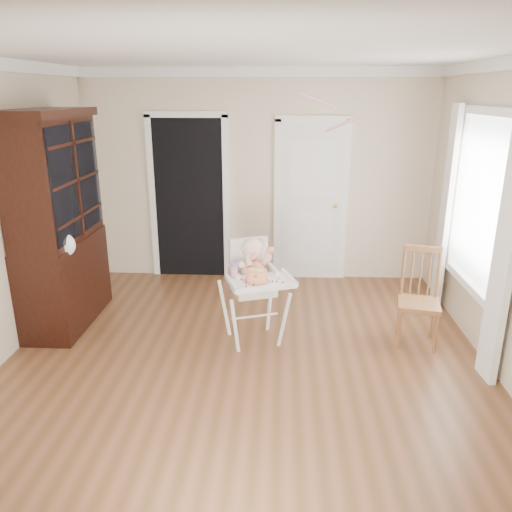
# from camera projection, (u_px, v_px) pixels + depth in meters

# --- Properties ---
(floor) EXTENTS (5.00, 5.00, 0.00)m
(floor) POSITION_uv_depth(u_px,v_px,m) (243.00, 371.00, 4.52)
(floor) COLOR brown
(floor) RESTS_ON ground
(ceiling) EXTENTS (5.00, 5.00, 0.00)m
(ceiling) POSITION_uv_depth(u_px,v_px,m) (241.00, 50.00, 3.67)
(ceiling) COLOR white
(ceiling) RESTS_ON wall_back
(wall_back) EXTENTS (4.50, 0.00, 4.50)m
(wall_back) POSITION_uv_depth(u_px,v_px,m) (257.00, 178.00, 6.47)
(wall_back) COLOR beige
(wall_back) RESTS_ON floor
(crown_molding) EXTENTS (4.50, 5.00, 0.12)m
(crown_molding) POSITION_uv_depth(u_px,v_px,m) (241.00, 58.00, 3.69)
(crown_molding) COLOR white
(crown_molding) RESTS_ON ceiling
(doorway) EXTENTS (1.06, 0.05, 2.22)m
(doorway) POSITION_uv_depth(u_px,v_px,m) (189.00, 195.00, 6.57)
(doorway) COLOR black
(doorway) RESTS_ON wall_back
(closet_door) EXTENTS (0.96, 0.09, 2.13)m
(closet_door) POSITION_uv_depth(u_px,v_px,m) (311.00, 203.00, 6.51)
(closet_door) COLOR white
(closet_door) RESTS_ON wall_back
(window_right) EXTENTS (0.13, 1.84, 2.30)m
(window_right) POSITION_uv_depth(u_px,v_px,m) (476.00, 215.00, 4.77)
(window_right) COLOR white
(window_right) RESTS_ON wall_right
(high_chair) EXTENTS (0.81, 0.90, 1.06)m
(high_chair) POSITION_uv_depth(u_px,v_px,m) (254.00, 280.00, 4.88)
(high_chair) COLOR white
(high_chair) RESTS_ON floor
(baby) EXTENTS (0.36, 0.27, 0.50)m
(baby) POSITION_uv_depth(u_px,v_px,m) (253.00, 263.00, 4.85)
(baby) COLOR beige
(baby) RESTS_ON high_chair
(cake) EXTENTS (0.25, 0.25, 0.12)m
(cake) POSITION_uv_depth(u_px,v_px,m) (257.00, 276.00, 4.60)
(cake) COLOR silver
(cake) RESTS_ON high_chair
(sippy_cup) EXTENTS (0.07, 0.07, 0.18)m
(sippy_cup) POSITION_uv_depth(u_px,v_px,m) (234.00, 270.00, 4.70)
(sippy_cup) COLOR pink
(sippy_cup) RESTS_ON high_chair
(china_cabinet) EXTENTS (0.59, 1.33, 2.25)m
(china_cabinet) POSITION_uv_depth(u_px,v_px,m) (58.00, 222.00, 5.16)
(china_cabinet) COLOR black
(china_cabinet) RESTS_ON floor
(dining_chair) EXTENTS (0.46, 0.46, 0.97)m
(dining_chair) POSITION_uv_depth(u_px,v_px,m) (419.00, 300.00, 4.92)
(dining_chair) COLOR brown
(dining_chair) RESTS_ON floor
(streamer) EXTENTS (0.35, 0.39, 0.15)m
(streamer) POSITION_uv_depth(u_px,v_px,m) (316.00, 100.00, 4.68)
(streamer) COLOR pink
(streamer) RESTS_ON ceiling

